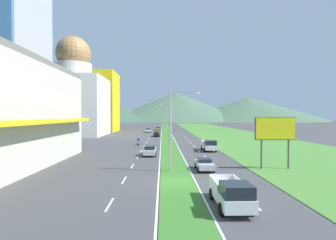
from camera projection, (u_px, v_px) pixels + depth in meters
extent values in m
plane|color=#424244|center=(177.00, 183.00, 24.60)|extent=(600.00, 600.00, 0.00)
cube|color=#387028|center=(167.00, 135.00, 84.58)|extent=(3.20, 240.00, 0.06)
cube|color=#477F33|center=(231.00, 135.00, 85.01)|extent=(24.00, 240.00, 0.06)
cube|color=silver|center=(110.00, 205.00, 18.52)|extent=(0.16, 2.80, 0.01)
cube|color=silver|center=(124.00, 180.00, 25.53)|extent=(0.16, 2.80, 0.01)
cube|color=silver|center=(132.00, 166.00, 32.54)|extent=(0.16, 2.80, 0.01)
cube|color=silver|center=(138.00, 157.00, 39.55)|extent=(0.16, 2.80, 0.01)
cube|color=silver|center=(141.00, 151.00, 46.56)|extent=(0.16, 2.80, 0.01)
cube|color=silver|center=(144.00, 146.00, 53.57)|extent=(0.16, 2.80, 0.01)
cube|color=silver|center=(146.00, 143.00, 60.58)|extent=(0.16, 2.80, 0.01)
cube|color=silver|center=(148.00, 140.00, 67.59)|extent=(0.16, 2.80, 0.01)
cube|color=silver|center=(149.00, 138.00, 74.60)|extent=(0.16, 2.80, 0.01)
cube|color=silver|center=(254.00, 203.00, 18.73)|extent=(0.16, 2.80, 0.01)
cube|color=silver|center=(229.00, 180.00, 25.74)|extent=(0.16, 2.80, 0.01)
cube|color=silver|center=(215.00, 166.00, 32.75)|extent=(0.16, 2.80, 0.01)
cube|color=silver|center=(205.00, 157.00, 39.76)|extent=(0.16, 2.80, 0.01)
cube|color=silver|center=(199.00, 151.00, 46.77)|extent=(0.16, 2.80, 0.01)
cube|color=silver|center=(194.00, 146.00, 53.78)|extent=(0.16, 2.80, 0.01)
cube|color=silver|center=(191.00, 143.00, 60.79)|extent=(0.16, 2.80, 0.01)
cube|color=silver|center=(188.00, 140.00, 67.80)|extent=(0.16, 2.80, 0.01)
cube|color=silver|center=(185.00, 138.00, 74.81)|extent=(0.16, 2.80, 0.01)
cube|color=silver|center=(161.00, 135.00, 84.54)|extent=(0.16, 240.00, 0.01)
cube|color=silver|center=(172.00, 135.00, 84.61)|extent=(0.16, 240.00, 0.01)
cube|color=yellow|center=(43.00, 122.00, 30.07)|extent=(2.82, 27.23, 0.61)
cube|color=silver|center=(74.00, 107.00, 82.33)|extent=(19.08, 19.08, 18.14)
cylinder|color=beige|center=(74.00, 71.00, 82.14)|extent=(11.06, 11.06, 4.21)
sphere|color=#B27F4C|center=(74.00, 54.00, 82.05)|extent=(10.54, 10.54, 10.54)
cube|color=yellow|center=(95.00, 102.00, 103.28)|extent=(16.53, 16.53, 23.01)
cone|color=#3D5647|center=(86.00, 109.00, 308.69)|extent=(211.43, 211.43, 27.82)
cone|color=#47664C|center=(176.00, 107.00, 311.77)|extent=(166.89, 166.89, 33.02)
cone|color=#47664C|center=(248.00, 109.00, 313.31)|extent=(173.03, 173.03, 27.42)
cylinder|color=#99999E|center=(170.00, 131.00, 29.28)|extent=(0.18, 0.18, 9.08)
cylinder|color=#99999E|center=(184.00, 91.00, 29.25)|extent=(3.10, 0.11, 0.10)
ellipsoid|color=silver|center=(198.00, 93.00, 29.29)|extent=(0.56, 0.28, 0.20)
cylinder|color=#99999E|center=(171.00, 124.00, 56.43)|extent=(0.18, 0.18, 8.92)
cylinder|color=#99999E|center=(166.00, 104.00, 56.36)|extent=(2.36, 0.15, 0.10)
ellipsoid|color=silver|center=(160.00, 105.00, 56.37)|extent=(0.56, 0.28, 0.20)
cylinder|color=#4C4C51|center=(261.00, 154.00, 30.64)|extent=(0.20, 0.20, 3.51)
cylinder|color=#4C4C51|center=(288.00, 154.00, 30.71)|extent=(0.20, 0.20, 3.51)
cube|color=yellow|center=(275.00, 129.00, 30.52)|extent=(4.54, 0.16, 2.48)
cube|color=#4C4C51|center=(275.00, 129.00, 30.64)|extent=(4.74, 0.08, 2.68)
cube|color=#C6842D|center=(158.00, 129.00, 110.31)|extent=(1.86, 4.05, 0.67)
cube|color=black|center=(158.00, 128.00, 110.14)|extent=(1.60, 1.78, 0.46)
cylinder|color=black|center=(156.00, 130.00, 111.55)|extent=(0.22, 0.64, 0.64)
cylinder|color=black|center=(160.00, 130.00, 111.59)|extent=(0.22, 0.64, 0.64)
cylinder|color=black|center=(156.00, 130.00, 109.04)|extent=(0.22, 0.64, 0.64)
cylinder|color=black|center=(160.00, 130.00, 109.08)|extent=(0.22, 0.64, 0.64)
cube|color=#B2B2B7|center=(204.00, 165.00, 30.21)|extent=(1.72, 4.06, 0.61)
cube|color=black|center=(204.00, 160.00, 30.37)|extent=(1.48, 1.79, 0.41)
cylinder|color=black|center=(214.00, 170.00, 28.98)|extent=(0.22, 0.64, 0.64)
cylinder|color=black|center=(199.00, 170.00, 28.94)|extent=(0.22, 0.64, 0.64)
cylinder|color=black|center=(210.00, 165.00, 31.49)|extent=(0.22, 0.64, 0.64)
cylinder|color=black|center=(196.00, 165.00, 31.46)|extent=(0.22, 0.64, 0.64)
cube|color=black|center=(157.00, 134.00, 78.56)|extent=(1.73, 4.59, 0.61)
cube|color=black|center=(156.00, 133.00, 78.37)|extent=(1.49, 2.02, 0.50)
cylinder|color=black|center=(154.00, 135.00, 79.97)|extent=(0.22, 0.64, 0.64)
cylinder|color=black|center=(159.00, 135.00, 80.00)|extent=(0.22, 0.64, 0.64)
cylinder|color=black|center=(154.00, 136.00, 77.12)|extent=(0.22, 0.64, 0.64)
cylinder|color=black|center=(159.00, 136.00, 77.16)|extent=(0.22, 0.64, 0.64)
cube|color=silver|center=(149.00, 131.00, 98.19)|extent=(1.86, 4.80, 0.68)
cube|color=black|center=(149.00, 129.00, 97.99)|extent=(1.60, 2.11, 0.52)
cylinder|color=black|center=(146.00, 131.00, 99.66)|extent=(0.22, 0.64, 0.64)
cylinder|color=black|center=(151.00, 131.00, 99.70)|extent=(0.22, 0.64, 0.64)
cylinder|color=black|center=(146.00, 132.00, 96.69)|extent=(0.22, 0.64, 0.64)
cylinder|color=black|center=(151.00, 132.00, 96.73)|extent=(0.22, 0.64, 0.64)
cube|color=#B2B2B7|center=(150.00, 151.00, 41.11)|extent=(1.83, 4.29, 0.68)
cube|color=black|center=(150.00, 148.00, 40.92)|extent=(1.57, 1.89, 0.55)
cylinder|color=black|center=(145.00, 152.00, 42.42)|extent=(0.22, 0.64, 0.64)
cylinder|color=black|center=(156.00, 152.00, 42.46)|extent=(0.22, 0.64, 0.64)
cylinder|color=black|center=(144.00, 155.00, 39.76)|extent=(0.22, 0.64, 0.64)
cylinder|color=black|center=(155.00, 155.00, 39.80)|extent=(0.22, 0.64, 0.64)
cube|color=silver|center=(230.00, 195.00, 18.13)|extent=(2.00, 5.40, 0.80)
cube|color=black|center=(236.00, 190.00, 16.52)|extent=(1.84, 2.00, 0.80)
cube|color=silver|center=(239.00, 182.00, 19.24)|extent=(0.10, 3.20, 0.44)
cube|color=silver|center=(213.00, 182.00, 19.20)|extent=(0.10, 3.20, 0.44)
cube|color=silver|center=(221.00, 177.00, 20.77)|extent=(1.84, 0.10, 0.44)
cylinder|color=black|center=(252.00, 209.00, 16.54)|extent=(0.26, 0.80, 0.80)
cylinder|color=black|center=(221.00, 209.00, 16.50)|extent=(0.26, 0.80, 0.80)
cylinder|color=black|center=(237.00, 194.00, 19.77)|extent=(0.26, 0.80, 0.80)
cylinder|color=black|center=(212.00, 194.00, 19.73)|extent=(0.26, 0.80, 0.80)
cube|color=silver|center=(209.00, 146.00, 46.77)|extent=(2.00, 5.40, 0.80)
cube|color=black|center=(210.00, 143.00, 45.15)|extent=(1.84, 2.00, 0.80)
cube|color=silver|center=(213.00, 142.00, 47.88)|extent=(0.10, 3.20, 0.44)
cube|color=silver|center=(203.00, 142.00, 47.84)|extent=(0.10, 3.20, 0.44)
cube|color=silver|center=(206.00, 141.00, 49.41)|extent=(1.84, 0.10, 0.44)
cylinder|color=black|center=(216.00, 150.00, 45.18)|extent=(0.26, 0.80, 0.80)
cylinder|color=black|center=(205.00, 150.00, 45.14)|extent=(0.26, 0.80, 0.80)
cylinder|color=black|center=(212.00, 147.00, 48.41)|extent=(0.26, 0.80, 0.80)
cylinder|color=black|center=(202.00, 147.00, 48.37)|extent=(0.26, 0.80, 0.80)
cylinder|color=black|center=(139.00, 143.00, 56.40)|extent=(0.10, 0.60, 0.60)
cylinder|color=black|center=(138.00, 144.00, 55.00)|extent=(0.12, 0.60, 0.60)
cube|color=#B2B2B7|center=(138.00, 143.00, 55.70)|extent=(0.20, 1.12, 0.25)
ellipsoid|color=#B2B2B7|center=(139.00, 141.00, 55.89)|extent=(0.24, 0.44, 0.24)
cube|color=navy|center=(138.00, 139.00, 55.58)|extent=(0.36, 0.28, 0.70)
sphere|color=silver|center=(138.00, 137.00, 55.63)|extent=(0.26, 0.26, 0.26)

